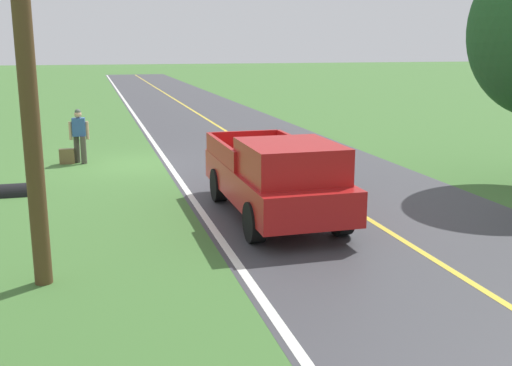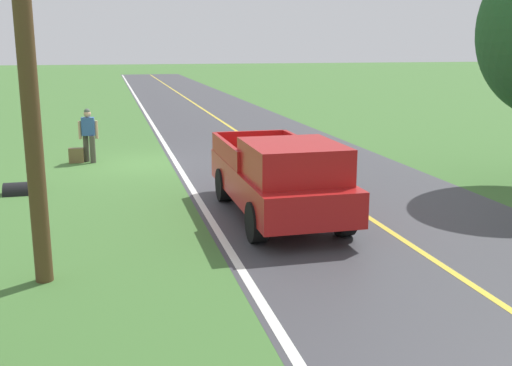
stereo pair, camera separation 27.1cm
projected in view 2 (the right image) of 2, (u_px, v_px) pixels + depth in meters
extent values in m
plane|color=#427033|center=(141.00, 164.00, 19.49)|extent=(200.00, 200.00, 0.00)
cube|color=#3D3D42|center=(277.00, 158.00, 20.55)|extent=(7.23, 120.00, 0.00)
cube|color=silver|center=(176.00, 162.00, 19.75)|extent=(0.16, 117.60, 0.00)
cube|color=gold|center=(277.00, 157.00, 20.55)|extent=(0.14, 117.60, 0.00)
cylinder|color=#4C473D|center=(93.00, 149.00, 19.57)|extent=(0.18, 0.18, 0.88)
cylinder|color=#4C473D|center=(86.00, 148.00, 19.76)|extent=(0.18, 0.18, 0.88)
cube|color=#335999|center=(88.00, 126.00, 19.50)|extent=(0.41, 0.28, 0.58)
sphere|color=tan|center=(87.00, 114.00, 19.41)|extent=(0.23, 0.23, 0.23)
sphere|color=#4C564C|center=(87.00, 112.00, 19.39)|extent=(0.20, 0.20, 0.20)
cube|color=black|center=(88.00, 125.00, 19.69)|extent=(0.33, 0.22, 0.44)
cylinder|color=tan|center=(97.00, 130.00, 19.55)|extent=(0.10, 0.10, 0.58)
cylinder|color=tan|center=(80.00, 130.00, 19.46)|extent=(0.10, 0.10, 0.58)
cube|color=brown|center=(76.00, 155.00, 19.58)|extent=(0.47, 0.22, 0.49)
cube|color=#B21919|center=(277.00, 182.00, 13.49)|extent=(2.01, 5.41, 0.70)
cube|color=#B21919|center=(293.00, 161.00, 12.21)|extent=(1.85, 2.16, 0.72)
cube|color=black|center=(293.00, 157.00, 12.19)|extent=(1.68, 1.30, 0.43)
cube|color=#B21919|center=(302.00, 147.00, 14.61)|extent=(0.11, 3.02, 0.45)
cube|color=#B21919|center=(226.00, 151.00, 14.16)|extent=(0.11, 3.02, 0.45)
cube|color=#B21919|center=(250.00, 140.00, 15.81)|extent=(1.84, 0.10, 0.45)
cylinder|color=black|center=(344.00, 216.00, 12.13)|extent=(0.30, 0.80, 0.80)
cylinder|color=black|center=(257.00, 222.00, 11.70)|extent=(0.30, 0.80, 0.80)
cylinder|color=black|center=(294.00, 181.00, 15.25)|extent=(0.30, 0.80, 0.80)
cylinder|color=black|center=(224.00, 185.00, 14.82)|extent=(0.30, 0.80, 0.80)
cylinder|color=brown|center=(24.00, 31.00, 8.98)|extent=(0.28, 0.28, 7.90)
cylinder|color=black|center=(21.00, 194.00, 15.59)|extent=(0.80, 0.60, 0.60)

